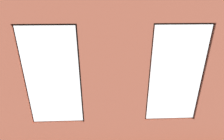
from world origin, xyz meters
TOP-DOWN VIEW (x-y plane):
  - ground_plane at (0.00, 0.00)m, footprint 6.21×5.48m
  - brick_wall_with_windows at (-0.00, 2.36)m, footprint 5.61×0.30m
  - white_wall_right at (2.76, 0.20)m, footprint 0.10×4.48m
  - couch_by_window at (-0.05, 1.71)m, footprint 1.90×0.87m
  - couch_left at (-2.10, -0.17)m, footprint 1.00×1.86m
  - coffee_table at (-0.08, -0.26)m, footprint 1.40×0.71m
  - cup_ceramic at (0.34, -0.16)m, footprint 0.07×0.07m
  - candle_jar at (-0.18, -0.16)m, footprint 0.08×0.08m
  - table_plant_small at (-0.46, -0.39)m, footprint 0.10×0.10m
  - remote_black at (0.10, -0.35)m, footprint 0.07×0.17m
  - remote_gray at (-0.08, -0.26)m, footprint 0.14×0.17m
  - media_console at (2.46, -0.31)m, footprint 0.97×0.42m
  - tv_flatscreen at (2.46, -0.31)m, footprint 1.20×0.20m
  - papasan_chair at (0.94, -1.24)m, footprint 1.03×1.03m
  - potted_plant_foreground_right at (2.13, -1.69)m, footprint 1.02×0.93m
  - potted_plant_near_tv at (1.90, 0.62)m, footprint 1.01×1.04m
  - potted_plant_by_left_couch at (-1.71, -1.53)m, footprint 0.29×0.29m
  - potted_plant_corner_far_left at (-2.25, 1.82)m, footprint 0.83×0.97m
  - potted_plant_mid_room_small at (-0.76, -0.88)m, footprint 0.29×0.29m
  - potted_plant_beside_window_right at (1.38, 1.81)m, footprint 0.82×0.76m
  - potted_plant_between_couches at (-1.45, 1.66)m, footprint 0.61×0.61m

SIDE VIEW (x-z plane):
  - ground_plane at x=0.00m, z-range -0.10..0.00m
  - media_console at x=2.46m, z-range 0.00..0.55m
  - couch_by_window at x=-0.05m, z-range -0.07..0.73m
  - couch_left at x=-2.10m, z-range -0.07..0.73m
  - coffee_table at x=-0.08m, z-range 0.15..0.57m
  - potted_plant_mid_room_small at x=-0.76m, z-range 0.08..0.65m
  - potted_plant_by_left_couch at x=-1.71m, z-range 0.10..0.68m
  - remote_black at x=0.10m, z-range 0.41..0.43m
  - remote_gray at x=-0.08m, z-range 0.41..0.43m
  - papasan_chair at x=0.94m, z-range 0.10..0.76m
  - cup_ceramic at x=0.34m, z-range 0.41..0.50m
  - candle_jar at x=-0.18m, z-range 0.41..0.51m
  - table_plant_small at x=-0.46m, z-range 0.42..0.59m
  - potted_plant_corner_far_left at x=-2.25m, z-range 0.03..1.20m
  - potted_plant_between_couches at x=-1.45m, z-range 0.16..1.10m
  - potted_plant_beside_window_right at x=1.38m, z-range 0.16..1.39m
  - potted_plant_foreground_right at x=2.13m, z-range 0.18..1.55m
  - potted_plant_near_tv at x=1.90m, z-range 0.17..1.69m
  - tv_flatscreen at x=2.46m, z-range 0.55..1.38m
  - brick_wall_with_windows at x=0.00m, z-range -0.02..3.40m
  - white_wall_right at x=2.76m, z-range 0.00..3.42m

